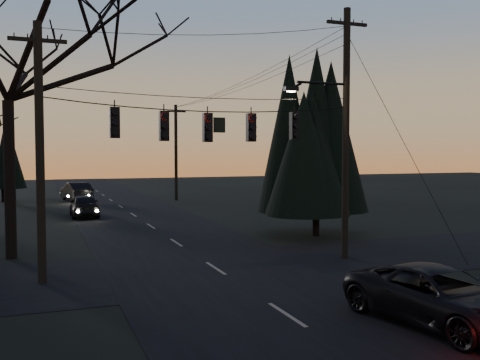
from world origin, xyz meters
name	(u,v)px	position (x,y,z in m)	size (l,w,h in m)	color
main_road	(158,231)	(0.00, 20.00, 0.01)	(8.00, 120.00, 0.02)	black
cross_road	(216,269)	(0.00, 10.00, 0.01)	(60.00, 7.00, 0.02)	black
utility_pole_right	(345,258)	(5.50, 10.00, 0.00)	(5.00, 0.30, 10.00)	black
utility_pole_left	(42,283)	(-6.00, 10.00, 0.00)	(1.80, 0.30, 8.50)	black
utility_pole_far_r	(176,200)	(5.50, 38.00, 0.00)	(1.80, 0.30, 8.50)	black
utility_pole_far_l	(39,197)	(-6.00, 46.00, 0.00)	(0.30, 0.30, 8.00)	black
span_signal_assembly	(209,126)	(-0.24, 10.00, 5.26)	(11.50, 0.44, 1.57)	black
bare_tree_left	(6,36)	(-7.13, 14.78, 8.90)	(10.41, 10.41, 12.73)	black
evergreen_right	(317,138)	(7.24, 15.54, 5.03)	(4.46, 4.46, 8.88)	black
evergreen_dist	(3,159)	(-8.85, 41.56, 3.71)	(3.23, 3.23, 6.25)	black
suv_near	(441,297)	(3.20, 1.89, 0.71)	(2.35, 5.09, 1.41)	black
sedan_oncoming_a	(85,206)	(-3.20, 28.11, 0.75)	(1.77, 4.40, 1.50)	black
sedan_oncoming_b	(76,192)	(-2.90, 40.47, 0.81)	(1.71, 4.90, 1.61)	black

